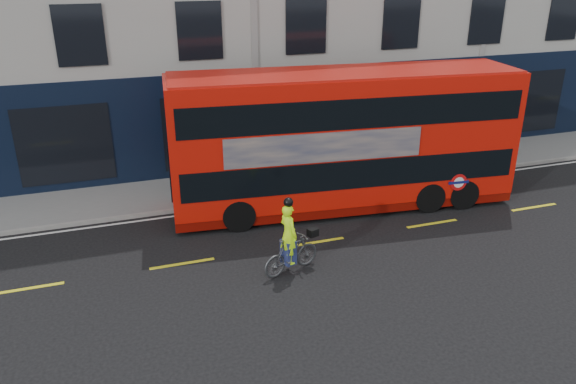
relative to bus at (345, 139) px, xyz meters
name	(u,v)px	position (x,y,z in m)	size (l,w,h in m)	color
ground	(335,267)	(-1.87, -3.79, -2.36)	(120.00, 120.00, 0.00)	black
pavement	(268,182)	(-1.87, 2.71, -2.30)	(60.00, 3.00, 0.12)	gray
kerb	(280,197)	(-1.87, 1.21, -2.29)	(60.00, 0.12, 0.13)	gray
road_edge_line	(283,201)	(-1.87, 0.91, -2.35)	(58.00, 0.10, 0.01)	silver
lane_dashes	(316,242)	(-1.87, -2.29, -2.35)	(58.00, 0.12, 0.01)	yellow
bus	(345,139)	(0.00, 0.00, 0.00)	(11.59, 3.72, 4.60)	red
cyclist	(290,248)	(-3.14, -3.66, -1.62)	(1.82, 1.02, 2.21)	#4A4D50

